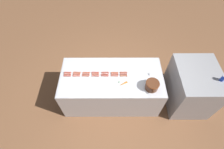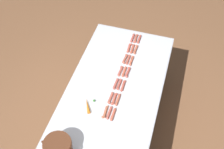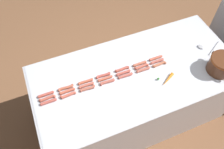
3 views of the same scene
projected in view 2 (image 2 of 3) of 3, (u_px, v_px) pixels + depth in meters
ground_plane at (112, 134)px, 3.49m from camera, size 20.00×20.00×0.00m
griddle_counter at (112, 116)px, 3.17m from camera, size 0.95×1.98×0.84m
hot_dog_0 at (139, 39)px, 3.34m from camera, size 0.03×0.15×0.03m
hot_dog_1 at (136, 49)px, 3.23m from camera, size 0.03×0.15×0.03m
hot_dog_2 at (131, 61)px, 3.12m from camera, size 0.03×0.15×0.03m
hot_dog_3 at (128, 72)px, 3.01m from camera, size 0.03×0.15×0.03m
hot_dog_4 at (123, 86)px, 2.90m from camera, size 0.03×0.15×0.03m
hot_dog_5 at (118, 100)px, 2.79m from camera, size 0.03×0.15×0.03m
hot_dog_6 at (113, 114)px, 2.68m from camera, size 0.03×0.15×0.03m
hot_dog_7 at (136, 39)px, 3.35m from camera, size 0.03×0.15×0.03m
hot_dog_8 at (132, 49)px, 3.24m from camera, size 0.03×0.15×0.03m
hot_dog_9 at (128, 60)px, 3.13m from camera, size 0.03×0.15×0.03m
hot_dog_10 at (124, 72)px, 3.02m from camera, size 0.03×0.15×0.03m
hot_dog_11 at (119, 84)px, 2.91m from camera, size 0.03×0.15×0.03m
hot_dog_12 at (114, 99)px, 2.79m from camera, size 0.03×0.15×0.03m
hot_dog_13 at (109, 113)px, 2.69m from camera, size 0.03×0.15×0.03m
hot_dog_14 at (133, 38)px, 3.35m from camera, size 0.03×0.15×0.03m
hot_dog_15 at (129, 48)px, 3.25m from camera, size 0.03×0.15×0.03m
hot_dog_16 at (125, 59)px, 3.14m from camera, size 0.04×0.15×0.03m
hot_dog_17 at (120, 71)px, 3.02m from camera, size 0.03×0.15×0.03m
hot_dog_18 at (116, 84)px, 2.91m from camera, size 0.03×0.15×0.03m
hot_dog_19 at (111, 98)px, 2.80m from camera, size 0.03×0.15×0.03m
hot_dog_20 at (105, 112)px, 2.70m from camera, size 0.03×0.15×0.03m
bean_pot at (58, 147)px, 2.38m from camera, size 0.30×0.24×0.16m
carrot at (88, 105)px, 2.74m from camera, size 0.11×0.17×0.03m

